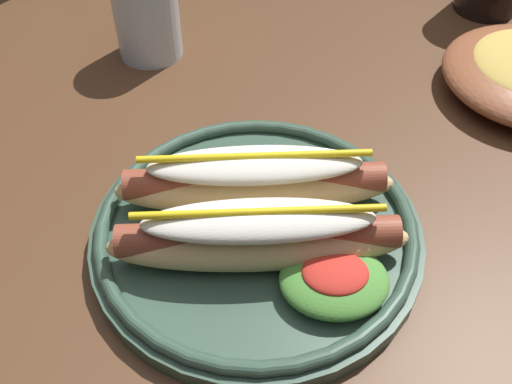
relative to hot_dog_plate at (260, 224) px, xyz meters
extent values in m
cube|color=#51331E|center=(0.01, 0.12, -0.04)|extent=(1.47, 0.96, 0.04)
cylinder|color=#334C3D|center=(0.00, 0.00, -0.02)|extent=(0.28, 0.28, 0.02)
torus|color=#334C3D|center=(0.00, 0.00, -0.01)|extent=(0.27, 0.27, 0.01)
ellipsoid|color=tan|center=(0.00, -0.03, 0.01)|extent=(0.24, 0.06, 0.04)
cylinder|color=brown|center=(0.00, -0.03, 0.02)|extent=(0.22, 0.03, 0.03)
ellipsoid|color=silver|center=(0.00, -0.03, 0.04)|extent=(0.18, 0.05, 0.02)
cylinder|color=yellow|center=(0.00, -0.03, 0.05)|extent=(0.19, 0.01, 0.01)
ellipsoid|color=tan|center=(0.00, 0.03, 0.01)|extent=(0.24, 0.06, 0.04)
cylinder|color=brown|center=(0.00, 0.03, 0.02)|extent=(0.22, 0.03, 0.03)
ellipsoid|color=silver|center=(0.00, 0.03, 0.04)|extent=(0.18, 0.05, 0.02)
cylinder|color=yellow|center=(0.00, 0.03, 0.05)|extent=(0.19, 0.01, 0.01)
ellipsoid|color=#4C8C38|center=(0.06, -0.06, 0.00)|extent=(0.08, 0.07, 0.02)
ellipsoid|color=red|center=(0.06, -0.06, 0.01)|extent=(0.05, 0.04, 0.01)
cylinder|color=silver|center=(-0.12, 0.29, 0.03)|extent=(0.07, 0.07, 0.11)
camera|label=1|loc=(-0.01, -0.32, 0.38)|focal=42.54mm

